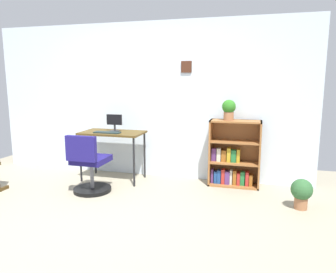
{
  "coord_description": "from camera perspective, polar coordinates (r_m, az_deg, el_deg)",
  "views": [
    {
      "loc": [
        1.72,
        -2.68,
        1.52
      ],
      "look_at": [
        0.64,
        1.22,
        0.81
      ],
      "focal_mm": 34.07,
      "sensor_mm": 36.0,
      "label": 1
    }
  ],
  "objects": [
    {
      "name": "potted_plant_floor",
      "position": [
        4.18,
        22.79,
        -9.11
      ],
      "size": [
        0.25,
        0.25,
        0.37
      ],
      "color": "#9E6642",
      "rests_on": "ground_plane"
    },
    {
      "name": "desk",
      "position": [
        4.94,
        -9.88,
        0.03
      ],
      "size": [
        0.95,
        0.54,
        0.75
      ],
      "color": "#533E1A",
      "rests_on": "ground_plane"
    },
    {
      "name": "potted_plant_on_shelf",
      "position": [
        4.61,
        10.83,
        4.87
      ],
      "size": [
        0.19,
        0.19,
        0.29
      ],
      "color": "#9E6642",
      "rests_on": "bookshelf_low"
    },
    {
      "name": "ground_plane",
      "position": [
        3.53,
        -16.15,
        -16.02
      ],
      "size": [
        6.24,
        6.24,
        0.0
      ],
      "primitive_type": "plane",
      "color": "gray"
    },
    {
      "name": "wall_back",
      "position": [
        5.14,
        -4.14,
        6.44
      ],
      "size": [
        5.2,
        0.12,
        2.42
      ],
      "color": "silver",
      "rests_on": "ground_plane"
    },
    {
      "name": "keyboard",
      "position": [
        4.83,
        -10.83,
        0.72
      ],
      "size": [
        0.4,
        0.13,
        0.02
      ],
      "primitive_type": "cube",
      "color": "#202F30",
      "rests_on": "desk"
    },
    {
      "name": "monitor",
      "position": [
        4.95,
        -9.56,
        2.47
      ],
      "size": [
        0.25,
        0.15,
        0.26
      ],
      "color": "#262628",
      "rests_on": "desk"
    },
    {
      "name": "bookshelf_low",
      "position": [
        4.77,
        11.62,
        -3.64
      ],
      "size": [
        0.73,
        0.3,
        0.97
      ],
      "color": "#9A6031",
      "rests_on": "ground_plane"
    },
    {
      "name": "office_chair",
      "position": [
        4.48,
        -13.89,
        -5.47
      ],
      "size": [
        0.52,
        0.55,
        0.83
      ],
      "color": "black",
      "rests_on": "ground_plane"
    }
  ]
}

